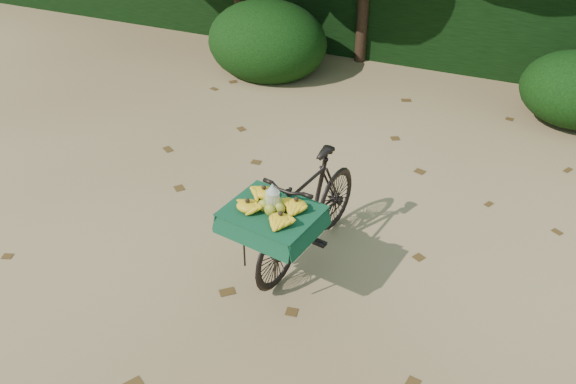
% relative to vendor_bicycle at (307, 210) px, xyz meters
% --- Properties ---
extents(ground, '(80.00, 80.00, 0.00)m').
position_rel_vendor_bicycle_xyz_m(ground, '(0.75, -0.34, -0.54)').
color(ground, tan).
rests_on(ground, ground).
extents(vendor_bicycle, '(0.92, 1.87, 1.06)m').
position_rel_vendor_bicycle_xyz_m(vendor_bicycle, '(0.00, 0.00, 0.00)').
color(vendor_bicycle, black).
rests_on(vendor_bicycle, ground).
extents(hedge_backdrop, '(26.00, 1.80, 1.80)m').
position_rel_vendor_bicycle_xyz_m(hedge_backdrop, '(0.75, 5.96, 0.36)').
color(hedge_backdrop, black).
rests_on(hedge_backdrop, ground).
extents(bush_clumps, '(8.80, 1.70, 0.90)m').
position_rel_vendor_bicycle_xyz_m(bush_clumps, '(1.25, 3.96, -0.09)').
color(bush_clumps, black).
rests_on(bush_clumps, ground).
extents(leaf_litter, '(7.00, 7.30, 0.01)m').
position_rel_vendor_bicycle_xyz_m(leaf_litter, '(0.75, 0.31, -0.53)').
color(leaf_litter, '#493013').
rests_on(leaf_litter, ground).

